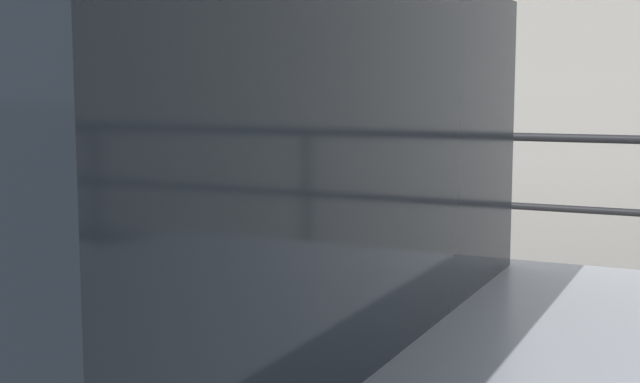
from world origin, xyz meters
The scene contains 5 objects.
sidewalk_curb centered at (0.00, 1.67, 0.07)m, with size 36.00×3.34×0.15m, color #9E9B93.
parking_meter centered at (-0.27, 0.44, 1.17)m, with size 0.17×0.18×1.42m.
pedestrian_at_meter centered at (-0.77, 0.69, 1.08)m, with size 0.75×0.48×1.64m.
background_railing centered at (0.00, 3.23, 0.96)m, with size 24.06×0.06×1.14m.
backdrop_wall centered at (0.00, 4.96, 1.55)m, with size 32.00×0.50×3.10m, color gray.
Camera 1 is at (1.15, -2.95, 1.60)m, focal length 48.26 mm.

